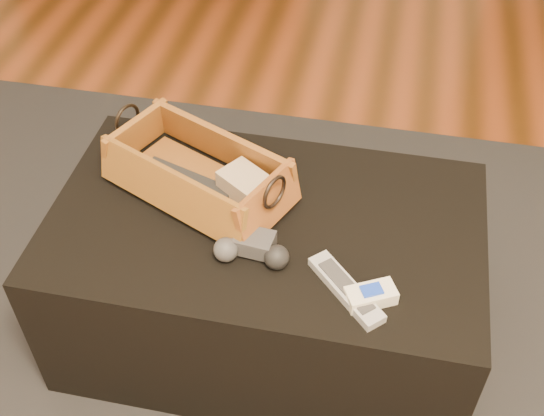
% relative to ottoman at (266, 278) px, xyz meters
% --- Properties ---
extents(area_rug, '(2.60, 2.00, 0.01)m').
position_rel_ottoman_xyz_m(area_rug, '(0.00, -0.05, -0.22)').
color(area_rug, black).
rests_on(area_rug, floor).
extents(ottoman, '(1.00, 0.60, 0.42)m').
position_rel_ottoman_xyz_m(ottoman, '(0.00, 0.00, 0.00)').
color(ottoman, black).
rests_on(ottoman, area_rug).
extents(tv_remote, '(0.24, 0.12, 0.02)m').
position_rel_ottoman_xyz_m(tv_remote, '(-0.20, 0.06, 0.24)').
color(tv_remote, black).
rests_on(tv_remote, wicker_basket).
extents(cloth_bundle, '(0.15, 0.14, 0.07)m').
position_rel_ottoman_xyz_m(cloth_bundle, '(-0.05, 0.05, 0.26)').
color(cloth_bundle, tan).
rests_on(cloth_bundle, wicker_basket).
extents(wicker_basket, '(0.49, 0.39, 0.16)m').
position_rel_ottoman_xyz_m(wicker_basket, '(-0.17, 0.06, 0.26)').
color(wicker_basket, '#AC6526').
rests_on(wicker_basket, ottoman).
extents(game_controller, '(0.17, 0.09, 0.05)m').
position_rel_ottoman_xyz_m(game_controller, '(-0.00, -0.12, 0.24)').
color(game_controller, '#343437').
rests_on(game_controller, ottoman).
extents(silver_remote, '(0.18, 0.18, 0.02)m').
position_rel_ottoman_xyz_m(silver_remote, '(0.21, -0.17, 0.22)').
color(silver_remote, '#B7B9BF').
rests_on(silver_remote, ottoman).
extents(cream_gadget, '(0.11, 0.09, 0.04)m').
position_rel_ottoman_xyz_m(cream_gadget, '(0.26, -0.19, 0.23)').
color(cream_gadget, silver).
rests_on(cream_gadget, ottoman).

